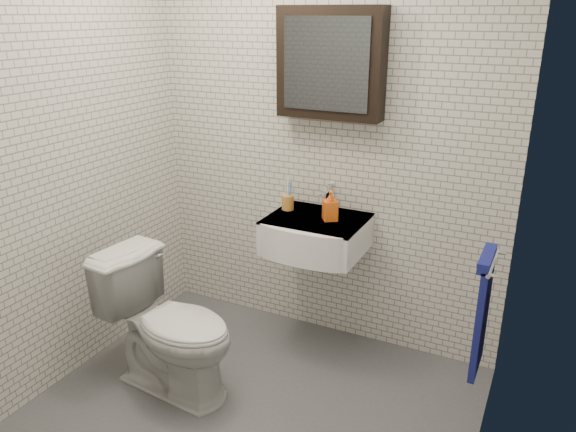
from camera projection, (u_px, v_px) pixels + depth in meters
The scene contains 9 objects.
ground at pixel (245, 417), 2.89m from camera, with size 2.20×2.00×0.01m, color #4D4F55.
room_shell at pixel (236, 137), 2.38m from camera, with size 2.22×2.02×2.51m.
washbasin at pixel (314, 235), 3.22m from camera, with size 0.55×0.50×0.20m.
faucet at pixel (327, 199), 3.33m from camera, with size 0.06×0.20×0.15m.
mirror_cabinet at pixel (331, 63), 3.06m from camera, with size 0.60×0.15×0.60m.
towel_rail at pixel (483, 308), 2.50m from camera, with size 0.09×0.30×0.58m.
toothbrush_cup at pixel (288, 201), 3.35m from camera, with size 0.09×0.09×0.20m.
soap_bottle at pixel (330, 205), 3.17m from camera, with size 0.08×0.08×0.17m, color orange.
toilet at pixel (170, 326), 3.00m from camera, with size 0.43×0.76×0.77m, color white.
Camera 1 is at (1.24, -2.01, 1.97)m, focal length 35.00 mm.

